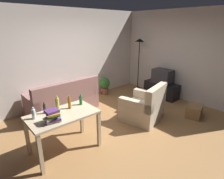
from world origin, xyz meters
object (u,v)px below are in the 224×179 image
object	(u,v)px
bottle_dark	(45,109)
bottle_clear	(34,114)
torchiere_lamp	(139,50)
potted_plant	(105,85)
armchair	(144,108)
couch	(64,101)
storage_box	(194,111)
bottle_squat	(57,104)
book_stack	(53,116)
tv_stand	(161,90)
bottle_amber	(69,103)
desk	(63,119)
tv	(163,76)
bottle_green	(81,100)

from	to	relation	value
bottle_dark	bottle_clear	bearing A→B (deg)	-161.84
torchiere_lamp	potted_plant	xyz separation A→B (m)	(-1.22, 0.43, -1.08)
armchair	couch	bearing A→B (deg)	-66.27
storage_box	bottle_squat	bearing A→B (deg)	159.38
bottle_squat	book_stack	distance (m)	0.41
torchiere_lamp	storage_box	bearing A→B (deg)	-103.14
tv_stand	bottle_amber	xyz separation A→B (m)	(-3.47, -0.24, 0.63)
couch	torchiere_lamp	world-z (taller)	torchiere_lamp
armchair	storage_box	size ratio (longest dim) A/B	2.21
armchair	bottle_squat	xyz separation A→B (m)	(-2.04, 0.40, 0.57)
desk	armchair	bearing A→B (deg)	-5.48
tv_stand	book_stack	distance (m)	4.02
torchiere_lamp	book_stack	world-z (taller)	torchiere_lamp
tv_stand	tv	world-z (taller)	tv
storage_box	bottle_squat	size ratio (longest dim) A/B	1.65
bottle_green	tv	bearing A→B (deg)	4.11
bottle_dark	bottle_amber	bearing A→B (deg)	-14.58
book_stack	bottle_squat	bearing A→B (deg)	53.08
tv_stand	bottle_dark	distance (m)	3.95
storage_box	bottle_green	bearing A→B (deg)	156.85
armchair	bottle_dark	world-z (taller)	bottle_dark
bottle_squat	bottle_amber	xyz separation A→B (m)	(0.22, -0.05, -0.02)
tv_stand	bottle_green	xyz separation A→B (m)	(-3.22, -0.23, 0.61)
torchiere_lamp	armchair	bearing A→B (deg)	-135.87
couch	tv_stand	xyz separation A→B (m)	(2.90, -1.12, -0.07)
desk	storage_box	distance (m)	3.33
bottle_squat	bottle_amber	size ratio (longest dim) A/B	1.14
potted_plant	desk	bearing A→B (deg)	-144.18
tv	torchiere_lamp	distance (m)	1.23
potted_plant	bottle_amber	distance (m)	2.86
desk	bottle_clear	bearing A→B (deg)	161.93
torchiere_lamp	tv_stand	bearing A→B (deg)	-90.00
potted_plant	book_stack	bearing A→B (deg)	-144.32
desk	bottle_dark	bearing A→B (deg)	135.74
bottle_clear	bottle_green	distance (m)	0.90
bottle_clear	bottle_amber	bearing A→B (deg)	-3.67
potted_plant	armchair	bearing A→B (deg)	-101.93
bottle_dark	storage_box	bearing A→B (deg)	-20.38
couch	bottle_green	size ratio (longest dim) A/B	8.67
tv	bottle_green	xyz separation A→B (m)	(-3.22, -0.23, 0.15)
bottle_squat	couch	bearing A→B (deg)	59.09
couch	tv	world-z (taller)	same
storage_box	bottle_dark	size ratio (longest dim) A/B	2.30
bottle_dark	bottle_green	bearing A→B (deg)	-8.71
torchiere_lamp	bottle_amber	distance (m)	3.72
couch	torchiere_lamp	size ratio (longest dim) A/B	1.00
desk	bottle_amber	distance (m)	0.33
armchair	bottle_green	distance (m)	1.70
tv_stand	bottle_dark	xyz separation A→B (m)	(-3.90, -0.13, 0.61)
armchair	desk	bearing A→B (deg)	-19.42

